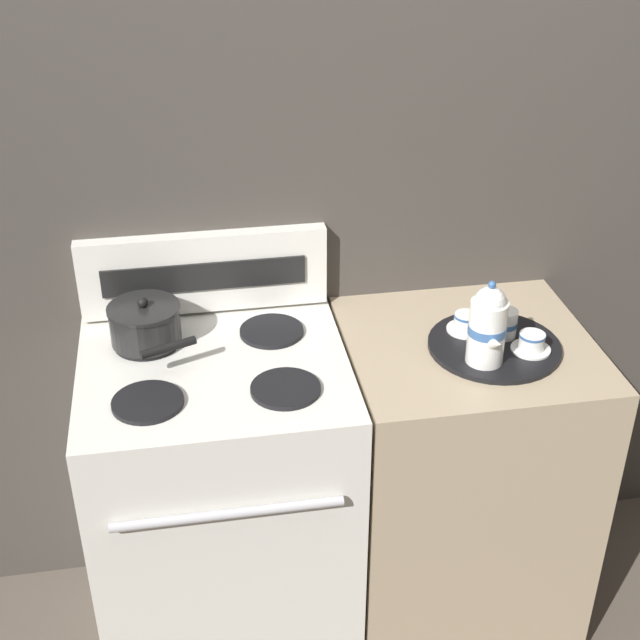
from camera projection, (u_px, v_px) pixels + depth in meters
ground_plane at (338, 606)px, 2.79m from camera, size 6.00×6.00×0.00m
wall_back at (320, 244)px, 2.51m from camera, size 6.00×0.05×2.20m
stove at (224, 505)px, 2.50m from camera, size 0.69×0.64×0.95m
control_panel at (204, 272)px, 2.44m from camera, size 0.68×0.05×0.23m
side_counter at (457, 478)px, 2.61m from camera, size 0.65×0.61×0.94m
saucepan at (145, 324)px, 2.32m from camera, size 0.22×0.28×0.13m
serving_tray at (494, 346)px, 2.34m from camera, size 0.35×0.35×0.01m
teapot at (488, 325)px, 2.21m from camera, size 0.10×0.15×0.23m
teacup_left at (466, 322)px, 2.38m from camera, size 0.10×0.10×0.05m
teacup_right at (532, 342)px, 2.29m from camera, size 0.10×0.10×0.05m
creamer_jug at (505, 323)px, 2.35m from camera, size 0.06×0.06×0.08m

